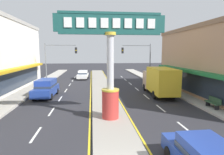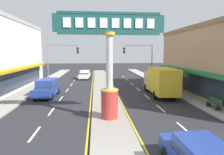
# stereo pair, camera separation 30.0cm
# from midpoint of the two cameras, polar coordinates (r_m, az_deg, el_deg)

# --- Properties ---
(median_strip) EXTENTS (2.55, 52.00, 0.14)m
(median_strip) POSITION_cam_midpoint_polar(r_m,az_deg,el_deg) (24.79, -2.29, -3.49)
(median_strip) COLOR gray
(median_strip) RESTS_ON ground
(sidewalk_left) EXTENTS (2.27, 60.00, 0.18)m
(sidewalk_left) POSITION_cam_midpoint_polar(r_m,az_deg,el_deg) (24.13, -24.01, -4.38)
(sidewalk_left) COLOR #ADA89E
(sidewalk_left) RESTS_ON ground
(sidewalk_right) EXTENTS (2.27, 60.00, 0.18)m
(sidewalk_right) POSITION_cam_midpoint_polar(r_m,az_deg,el_deg) (24.95, 19.13, -3.78)
(sidewalk_right) COLOR #ADA89E
(sidewalk_right) RESTS_ON ground
(lane_markings) EXTENTS (9.29, 52.00, 0.01)m
(lane_markings) POSITION_cam_midpoint_polar(r_m,az_deg,el_deg) (23.48, -2.14, -4.27)
(lane_markings) COLOR silver
(lane_markings) RESTS_ON ground
(district_sign) EXTENTS (7.46, 1.24, 7.29)m
(district_sign) POSITION_cam_midpoint_polar(r_m,az_deg,el_deg) (13.21, -0.11, 4.02)
(district_sign) COLOR #B7332D
(district_sign) RESTS_ON median_strip
(traffic_light_left_side) EXTENTS (4.86, 0.46, 6.20)m
(traffic_light_left_side) POSITION_cam_midpoint_polar(r_m,az_deg,el_deg) (30.74, -15.15, 6.21)
(traffic_light_left_side) COLOR slate
(traffic_light_left_side) RESTS_ON ground
(traffic_light_right_side) EXTENTS (4.86, 0.46, 6.20)m
(traffic_light_right_side) POSITION_cam_midpoint_polar(r_m,az_deg,el_deg) (31.73, 9.01, 6.40)
(traffic_light_right_side) COLOR slate
(traffic_light_right_side) RESTS_ON ground
(box_truck_near_right_lane) EXTENTS (2.44, 6.98, 3.12)m
(box_truck_near_right_lane) POSITION_cam_midpoint_polar(r_m,az_deg,el_deg) (21.86, 14.55, -0.88)
(box_truck_near_right_lane) COLOR tan
(box_truck_near_right_lane) RESTS_ON ground
(suv_far_right_lane) EXTENTS (2.10, 4.67, 1.90)m
(suv_far_right_lane) POSITION_cam_midpoint_polar(r_m,az_deg,el_deg) (21.92, -18.38, -2.88)
(suv_far_right_lane) COLOR navy
(suv_far_right_lane) RESTS_ON ground
(sedan_mid_left_lane) EXTENTS (2.01, 4.39, 1.53)m
(sedan_mid_left_lane) POSITION_cam_midpoint_polar(r_m,az_deg,el_deg) (35.17, -7.87, 0.87)
(sedan_mid_left_lane) COLOR white
(sedan_mid_left_lane) RESTS_ON ground
(street_bench) EXTENTS (0.48, 1.60, 0.88)m
(street_bench) POSITION_cam_midpoint_polar(r_m,az_deg,el_deg) (18.09, 28.44, -6.62)
(street_bench) COLOR #2D4C33
(street_bench) RESTS_ON sidewalk_right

